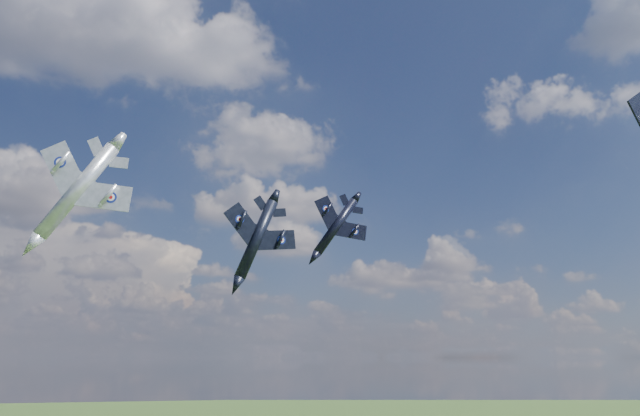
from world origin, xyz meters
name	(u,v)px	position (x,y,z in m)	size (l,w,h in m)	color
jet_lead_navy	(256,239)	(-1.04, 19.35, 79.25)	(9.69, 13.51, 2.79)	black
jet_high_navy	(336,226)	(13.35, 38.01, 85.20)	(10.08, 14.05, 2.91)	black
jet_left_silver	(77,191)	(-19.92, 13.73, 82.31)	(11.17, 15.57, 3.22)	#90939A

